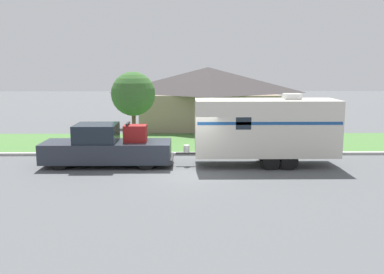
# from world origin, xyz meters

# --- Properties ---
(ground_plane) EXTENTS (120.00, 120.00, 0.00)m
(ground_plane) POSITION_xyz_m (0.00, 0.00, 0.00)
(ground_plane) COLOR #515456
(curb_strip) EXTENTS (80.00, 0.30, 0.14)m
(curb_strip) POSITION_xyz_m (0.00, 3.75, 0.07)
(curb_strip) COLOR #ADADA8
(curb_strip) RESTS_ON ground_plane
(lawn_strip) EXTENTS (80.00, 7.00, 0.03)m
(lawn_strip) POSITION_xyz_m (0.00, 7.40, 0.01)
(lawn_strip) COLOR #477538
(lawn_strip) RESTS_ON ground_plane
(house_across_street) EXTENTS (10.86, 6.87, 4.65)m
(house_across_street) POSITION_xyz_m (1.51, 14.16, 2.41)
(house_across_street) COLOR gray
(house_across_street) RESTS_ON ground_plane
(pickup_truck) EXTENTS (6.25, 2.06, 2.10)m
(pickup_truck) POSITION_xyz_m (-4.02, 1.32, 0.90)
(pickup_truck) COLOR black
(pickup_truck) RESTS_ON ground_plane
(travel_trailer) EXTENTS (7.73, 2.22, 3.48)m
(travel_trailer) POSITION_xyz_m (3.68, 1.32, 1.86)
(travel_trailer) COLOR black
(travel_trailer) RESTS_ON ground_plane
(mailbox) EXTENTS (0.48, 0.20, 1.34)m
(mailbox) POSITION_xyz_m (3.94, 4.53, 1.03)
(mailbox) COLOR brown
(mailbox) RESTS_ON ground_plane
(tree_in_yard) EXTENTS (2.68, 2.68, 4.43)m
(tree_in_yard) POSITION_xyz_m (-3.38, 7.04, 3.08)
(tree_in_yard) COLOR brown
(tree_in_yard) RESTS_ON ground_plane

